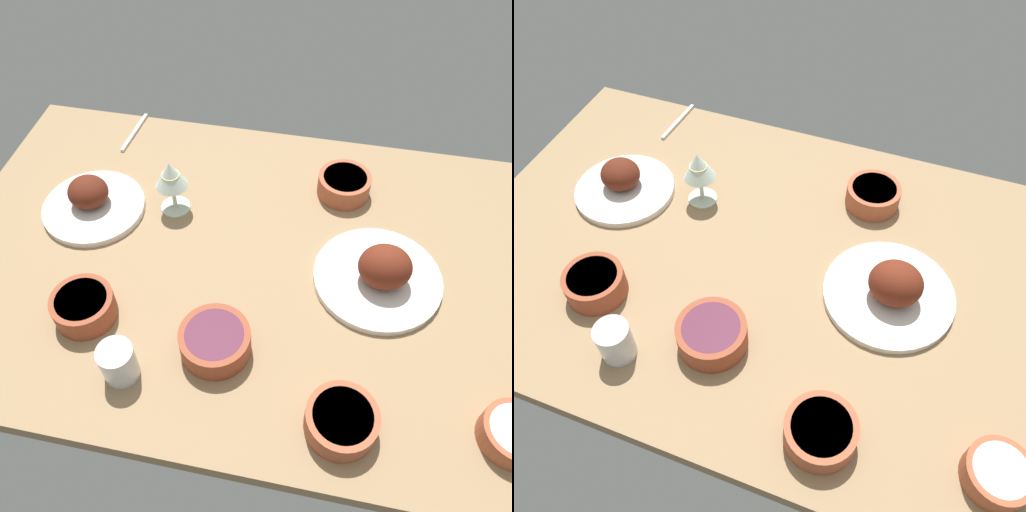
% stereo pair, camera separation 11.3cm
% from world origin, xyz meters
% --- Properties ---
extents(dining_table, '(1.40, 0.90, 0.04)m').
position_xyz_m(dining_table, '(0.00, 0.00, 0.02)').
color(dining_table, '#937551').
rests_on(dining_table, ground).
extents(plate_far_side, '(0.24, 0.24, 0.09)m').
position_xyz_m(plate_far_side, '(0.41, -0.08, 0.06)').
color(plate_far_side, silver).
rests_on(plate_far_side, dining_table).
extents(plate_center_main, '(0.27, 0.27, 0.11)m').
position_xyz_m(plate_center_main, '(-0.27, 0.00, 0.07)').
color(plate_center_main, silver).
rests_on(plate_center_main, dining_table).
extents(bowl_potatoes, '(0.13, 0.13, 0.05)m').
position_xyz_m(bowl_potatoes, '(-0.22, 0.33, 0.07)').
color(bowl_potatoes, '#A35133').
rests_on(bowl_potatoes, dining_table).
extents(bowl_pasta, '(0.13, 0.13, 0.06)m').
position_xyz_m(bowl_pasta, '(0.31, 0.20, 0.07)').
color(bowl_pasta, brown).
rests_on(bowl_pasta, dining_table).
extents(bowl_soup, '(0.13, 0.13, 0.05)m').
position_xyz_m(bowl_soup, '(-0.17, -0.25, 0.07)').
color(bowl_soup, '#A35133').
rests_on(bowl_soup, dining_table).
extents(bowl_cream, '(0.11, 0.11, 0.05)m').
position_xyz_m(bowl_cream, '(-0.51, 0.30, 0.07)').
color(bowl_cream, '#A35133').
rests_on(bowl_cream, dining_table).
extents(bowl_onions, '(0.14, 0.14, 0.06)m').
position_xyz_m(bowl_onions, '(0.03, 0.23, 0.07)').
color(bowl_onions, brown).
rests_on(bowl_onions, dining_table).
extents(wine_glass, '(0.08, 0.08, 0.14)m').
position_xyz_m(wine_glass, '(0.22, -0.12, 0.14)').
color(wine_glass, silver).
rests_on(wine_glass, dining_table).
extents(water_tumbler, '(0.07, 0.07, 0.08)m').
position_xyz_m(water_tumbler, '(0.19, 0.31, 0.08)').
color(water_tumbler, silver).
rests_on(water_tumbler, dining_table).
extents(fork_loose, '(0.02, 0.16, 0.01)m').
position_xyz_m(fork_loose, '(0.41, -0.37, 0.04)').
color(fork_loose, silver).
rests_on(fork_loose, dining_table).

